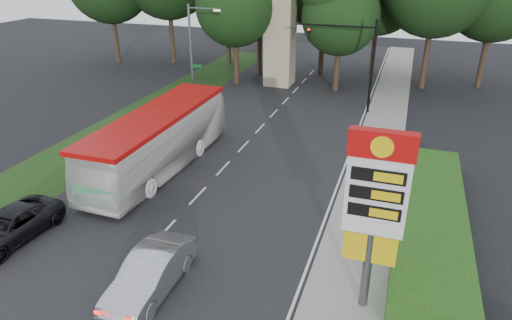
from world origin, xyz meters
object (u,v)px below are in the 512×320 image
(traffic_signal_mast, at_px, (356,53))
(suv_charcoal, at_px, (9,226))
(gas_station_pylon, at_px, (376,200))
(sedan_silver, at_px, (150,274))
(transit_bus, at_px, (159,141))
(streetlight_signs, at_px, (193,50))
(monument, at_px, (280,30))

(traffic_signal_mast, xyz_separation_m, suv_charcoal, (-11.88, -22.77, -3.99))
(gas_station_pylon, xyz_separation_m, sedan_silver, (-7.70, -1.70, -3.67))
(gas_station_pylon, relative_size, sedan_silver, 1.44)
(suv_charcoal, bearing_deg, transit_bus, 76.68)
(traffic_signal_mast, bearing_deg, gas_station_pylon, -80.91)
(transit_bus, height_order, suv_charcoal, transit_bus)
(streetlight_signs, distance_m, transit_bus, 12.87)
(monument, relative_size, sedan_silver, 2.12)
(streetlight_signs, xyz_separation_m, transit_bus, (3.49, -12.09, -2.71))
(transit_bus, xyz_separation_m, suv_charcoal, (-2.70, -8.69, -1.04))
(traffic_signal_mast, xyz_separation_m, monument, (-7.68, 6.00, 0.43))
(monument, xyz_separation_m, transit_bus, (-1.50, -20.08, -3.38))
(transit_bus, relative_size, sedan_silver, 2.61)
(monument, bearing_deg, suv_charcoal, -98.31)
(streetlight_signs, bearing_deg, monument, 58.03)
(streetlight_signs, height_order, suv_charcoal, streetlight_signs)
(transit_bus, distance_m, sedan_silver, 10.89)
(gas_station_pylon, distance_m, sedan_silver, 8.70)
(gas_station_pylon, relative_size, suv_charcoal, 1.38)
(traffic_signal_mast, bearing_deg, monument, 142.00)
(gas_station_pylon, distance_m, streetlight_signs, 25.74)
(sedan_silver, bearing_deg, streetlight_signs, 111.10)
(gas_station_pylon, bearing_deg, streetlight_signs, 128.96)
(gas_station_pylon, bearing_deg, sedan_silver, -167.54)
(transit_bus, bearing_deg, sedan_silver, -60.93)
(sedan_silver, bearing_deg, transit_bus, 117.20)
(traffic_signal_mast, xyz_separation_m, transit_bus, (-9.18, -14.08, -2.95))
(transit_bus, distance_m, suv_charcoal, 9.16)
(monument, bearing_deg, transit_bus, -94.27)
(gas_station_pylon, xyz_separation_m, monument, (-11.20, 28.01, 0.66))
(streetlight_signs, xyz_separation_m, monument, (4.99, 7.99, 0.67))
(traffic_signal_mast, distance_m, sedan_silver, 24.38)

